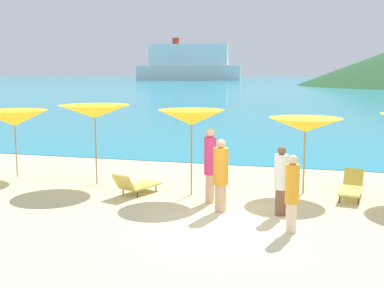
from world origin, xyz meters
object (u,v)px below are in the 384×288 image
beachgoer_0 (221,174)px  beachgoer_3 (210,163)px  umbrella_0 (14,118)px  beachgoer_2 (281,179)px  lounge_chair_3 (136,185)px  umbrella_3 (305,125)px  lounge_chair_2 (351,187)px  umbrella_2 (191,118)px  cruise_ship (189,64)px  umbrella_1 (95,112)px  beachgoer_1 (292,191)px

beachgoer_0 → beachgoer_3: beachgoer_3 is taller
umbrella_0 → beachgoer_2: umbrella_0 is taller
beachgoer_2 → beachgoer_3: size_ratio=0.85×
lounge_chair_3 → beachgoer_3: beachgoer_3 is taller
umbrella_3 → lounge_chair_2: umbrella_3 is taller
umbrella_2 → cruise_ship: 216.38m
umbrella_1 → umbrella_2: size_ratio=1.02×
umbrella_2 → cruise_ship: size_ratio=0.05×
umbrella_3 → lounge_chair_3: (-4.42, -1.32, -1.63)m
umbrella_2 → lounge_chair_3: bearing=-166.2°
umbrella_1 → beachgoer_3: bearing=-16.4°
cruise_ship → lounge_chair_2: bearing=-79.8°
lounge_chair_3 → umbrella_0: bearing=6.1°
umbrella_1 → beachgoer_0: (4.15, -1.83, -1.25)m
umbrella_1 → umbrella_0: bearing=173.9°
umbrella_3 → lounge_chair_2: bearing=-9.5°
umbrella_2 → beachgoer_3: bearing=-43.9°
umbrella_0 → umbrella_1: 2.99m
umbrella_3 → beachgoer_2: umbrella_3 is taller
umbrella_1 → umbrella_3: (6.00, 0.50, -0.28)m
lounge_chair_2 → beachgoer_0: (-3.09, -2.12, 0.62)m
umbrella_1 → umbrella_2: 3.09m
lounge_chair_2 → beachgoer_1: 3.54m
lounge_chair_3 → beachgoer_3: 2.29m
umbrella_1 → beachgoer_1: size_ratio=1.45×
umbrella_2 → beachgoer_3: (0.66, -0.64, -1.07)m
umbrella_0 → umbrella_3: (8.95, 0.18, 0.01)m
umbrella_0 → lounge_chair_3: umbrella_0 is taller
umbrella_3 → beachgoer_0: (-1.84, -2.33, -0.97)m
umbrella_2 → beachgoer_0: 2.12m
lounge_chair_2 → beachgoer_0: 3.80m
lounge_chair_2 → beachgoer_2: (-1.69, -2.05, 0.56)m
umbrella_2 → lounge_chair_3: (-1.48, -0.36, -1.85)m
umbrella_3 → beachgoer_3: 2.91m
beachgoer_0 → beachgoer_2: bearing=157.3°
beachgoer_0 → beachgoer_3: size_ratio=0.91×
beachgoer_1 → cruise_ship: (-61.05, 210.79, 6.57)m
lounge_chair_2 → cruise_ship: cruise_ship is taller
beachgoer_2 → umbrella_1: bearing=49.0°
lounge_chair_2 → umbrella_0: bearing=-172.1°
lounge_chair_3 → cruise_ship: 216.39m
umbrella_1 → beachgoer_3: (3.72, -1.10, -1.13)m
umbrella_3 → beachgoer_1: 3.58m
umbrella_2 → beachgoer_1: umbrella_2 is taller
beachgoer_1 → cruise_ship: cruise_ship is taller
umbrella_1 → cruise_ship: (-55.16, 207.87, 5.27)m
beachgoer_2 → umbrella_3: bearing=-34.3°
umbrella_2 → lounge_chair_3: size_ratio=1.53×
cruise_ship → beachgoer_3: bearing=-80.8°
umbrella_3 → lounge_chair_2: (1.25, -0.21, -1.59)m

